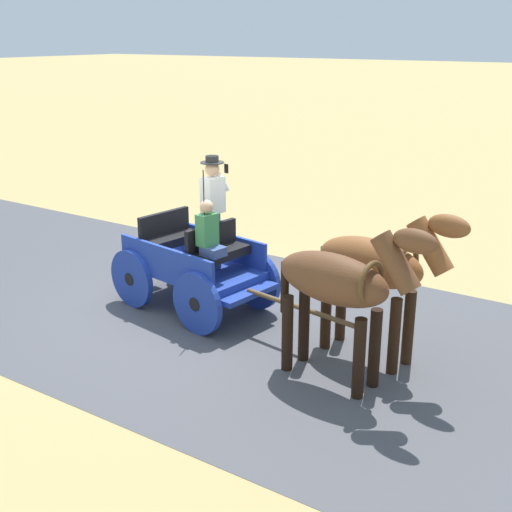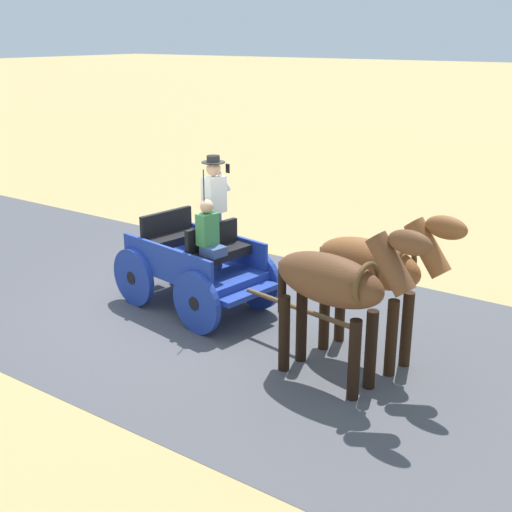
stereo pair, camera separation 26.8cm
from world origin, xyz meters
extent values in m
plane|color=tan|center=(0.00, 0.00, 0.00)|extent=(200.00, 200.00, 0.00)
cube|color=#4C4C51|center=(0.00, 0.00, 0.00)|extent=(6.10, 160.00, 0.01)
cube|color=#1E3899|center=(-0.14, 0.08, 0.66)|extent=(1.52, 2.36, 0.12)
cube|color=#1E3899|center=(-0.70, 0.17, 0.94)|extent=(0.38, 2.07, 0.44)
cube|color=#1E3899|center=(0.43, -0.01, 0.94)|extent=(0.38, 2.07, 0.44)
cube|color=#1E3899|center=(0.05, 1.29, 0.56)|extent=(1.10, 0.40, 0.08)
cube|color=#1E3899|center=(-0.32, -1.10, 0.48)|extent=(0.74, 0.31, 0.06)
cube|color=black|center=(-0.04, 0.68, 1.04)|extent=(1.06, 0.51, 0.14)
cube|color=black|center=(-0.07, 0.50, 1.26)|extent=(1.02, 0.24, 0.44)
cube|color=black|center=(-0.21, -0.41, 1.04)|extent=(1.06, 0.51, 0.14)
cube|color=black|center=(-0.24, -0.58, 1.26)|extent=(1.02, 0.24, 0.44)
cylinder|color=#1E3899|center=(-0.66, 0.94, 0.48)|extent=(0.25, 0.96, 0.96)
cylinder|color=black|center=(-0.66, 0.94, 0.48)|extent=(0.15, 0.23, 0.21)
cylinder|color=#1E3899|center=(0.63, 0.74, 0.48)|extent=(0.25, 0.96, 0.96)
cylinder|color=black|center=(0.63, 0.74, 0.48)|extent=(0.15, 0.23, 0.21)
cylinder|color=#1E3899|center=(-0.90, -0.58, 0.48)|extent=(0.25, 0.96, 0.96)
cylinder|color=black|center=(-0.90, -0.58, 0.48)|extent=(0.15, 0.23, 0.21)
cylinder|color=#1E3899|center=(0.39, -0.78, 0.48)|extent=(0.25, 0.96, 0.96)
cylinder|color=black|center=(0.39, -0.78, 0.48)|extent=(0.15, 0.23, 0.21)
cylinder|color=brown|center=(0.20, 2.26, 0.61)|extent=(0.38, 1.99, 0.07)
cylinder|color=black|center=(0.25, 0.63, 1.74)|extent=(0.02, 0.02, 1.30)
cylinder|color=#384C7F|center=(-0.23, 0.43, 1.17)|extent=(0.22, 0.22, 0.90)
cube|color=silver|center=(-0.23, 0.43, 1.90)|extent=(0.37, 0.27, 0.56)
sphere|color=tan|center=(-0.23, 0.43, 2.30)|extent=(0.22, 0.22, 0.22)
cylinder|color=black|center=(-0.23, 0.43, 2.40)|extent=(0.36, 0.36, 0.01)
cylinder|color=black|center=(-0.23, 0.43, 2.45)|extent=(0.20, 0.20, 0.10)
cylinder|color=silver|center=(-0.40, 0.50, 2.08)|extent=(0.27, 0.12, 0.32)
cube|color=black|center=(-0.46, 0.53, 2.28)|extent=(0.03, 0.07, 0.14)
cube|color=#384C7F|center=(0.22, 0.76, 1.18)|extent=(0.33, 0.36, 0.14)
cube|color=#387F47|center=(0.21, 0.64, 1.49)|extent=(0.33, 0.24, 0.48)
sphere|color=tan|center=(0.21, 0.64, 1.84)|extent=(0.20, 0.20, 0.20)
ellipsoid|color=brown|center=(-0.09, 3.11, 1.37)|extent=(0.80, 1.63, 0.64)
cylinder|color=black|center=(-0.18, 3.68, 0.53)|extent=(0.15, 0.15, 1.05)
cylinder|color=black|center=(0.18, 3.62, 0.53)|extent=(0.15, 0.15, 1.05)
cylinder|color=black|center=(-0.35, 2.60, 0.53)|extent=(0.15, 0.15, 1.05)
cylinder|color=black|center=(0.01, 2.54, 0.53)|extent=(0.15, 0.15, 1.05)
cylinder|color=brown|center=(0.04, 3.94, 1.77)|extent=(0.36, 0.68, 0.73)
ellipsoid|color=brown|center=(0.08, 4.16, 2.07)|extent=(0.30, 0.57, 0.28)
cube|color=black|center=(0.04, 3.92, 1.81)|extent=(0.14, 0.51, 0.56)
cylinder|color=black|center=(-0.20, 2.38, 1.07)|extent=(0.11, 0.11, 0.70)
torus|color=brown|center=(0.00, 3.65, 1.45)|extent=(0.55, 0.16, 0.55)
ellipsoid|color=brown|center=(0.74, 2.98, 1.37)|extent=(0.75, 1.62, 0.64)
cylinder|color=black|center=(0.63, 3.55, 0.53)|extent=(0.15, 0.15, 1.05)
cylinder|color=black|center=(0.99, 3.50, 0.53)|extent=(0.15, 0.15, 1.05)
cylinder|color=black|center=(0.49, 2.46, 0.53)|extent=(0.15, 0.15, 1.05)
cylinder|color=black|center=(0.85, 2.42, 0.53)|extent=(0.15, 0.15, 1.05)
cylinder|color=brown|center=(0.85, 3.82, 1.77)|extent=(0.34, 0.68, 0.73)
ellipsoid|color=brown|center=(0.88, 4.04, 2.07)|extent=(0.29, 0.56, 0.28)
cube|color=black|center=(0.85, 3.80, 1.81)|extent=(0.12, 0.51, 0.56)
cylinder|color=black|center=(0.65, 2.25, 1.07)|extent=(0.11, 0.11, 0.70)
torus|color=brown|center=(0.81, 3.52, 1.45)|extent=(0.55, 0.14, 0.55)
camera|label=1|loc=(7.60, 6.33, 4.24)|focal=46.08mm
camera|label=2|loc=(7.45, 6.55, 4.24)|focal=46.08mm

